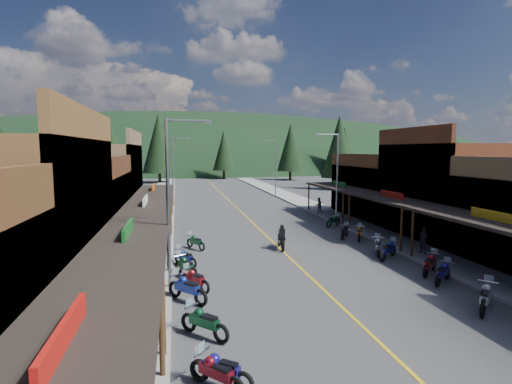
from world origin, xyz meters
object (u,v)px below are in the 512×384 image
pine_4 (291,147)px  bike_west_6 (186,265)px  shop_east_3 (387,191)px  bike_west_5 (195,278)px  pine_1 (97,147)px  pine_2 (159,143)px  bike_east_5 (430,263)px  pine_8 (73,154)px  pine_11 (339,146)px  bike_east_3 (486,296)px  bike_west_1 (216,371)px  bike_west_4 (187,287)px  streetlight_1 (174,168)px  bike_east_8 (359,232)px  streetlight_0 (171,196)px  pine_5 (338,145)px  pine_7 (65,147)px  streetlight_3 (275,165)px  bike_east_4 (443,272)px  bike_west_3 (204,321)px  shop_east_2 (453,191)px  bike_west_2 (221,368)px  pedestrian_east_a (423,240)px  bike_west_7 (185,257)px  rider_on_bike (281,239)px  bike_east_6 (388,249)px  shop_west_3 (92,186)px  pine_0 (3,151)px  bike_west_8 (196,241)px  streetlight_2 (336,174)px  pine_10 (111,149)px  bike_east_10 (333,220)px  pine_6 (397,150)px  bike_east_9 (345,231)px  pine_3 (224,150)px  shop_west_2 (62,215)px

pine_4 → bike_west_6: pine_4 is taller
shop_east_3 → bike_west_5: shop_east_3 is taller
pine_1 → pine_2: bearing=-40.6°
bike_east_5 → pine_8: bearing=170.7°
pine_11 → bike_east_3: size_ratio=5.45×
bike_west_1 → bike_west_4: 6.66m
streetlight_1 → bike_east_8: 24.44m
streetlight_0 → bike_east_5: size_ratio=3.70×
pine_5 → pine_7: 66.13m
streetlight_0 → streetlight_3: (13.90, 36.00, 0.00)m
pine_1 → bike_east_3: size_ratio=5.49×
bike_west_1 → bike_east_4: bike_east_4 is taller
bike_west_3 → shop_east_2: bearing=-9.7°
shop_east_3 → bike_west_2: 32.15m
pine_7 → pedestrian_east_a: bearing=-62.9°
bike_east_8 → bike_west_7: bearing=-134.3°
pine_2 → rider_on_bike: size_ratio=6.11×
bike_west_5 → bike_east_6: 12.12m
bike_west_5 → shop_west_3: bearing=78.7°
shop_east_3 → pine_0: 74.00m
bike_west_8 → rider_on_bike: (5.59, -1.00, 0.13)m
streetlight_2 → pine_11: bearing=66.5°
pine_1 → pine_10: 20.89m
bike_west_5 → bike_east_4: (12.03, -1.41, 0.01)m
shop_east_2 → bike_east_3: bearing=-122.6°
bike_west_2 → bike_east_10: bearing=8.6°
bike_west_5 → bike_east_5: 12.30m
pine_11 → bike_west_1: bearing=-116.2°
pine_7 → pine_5: bearing=-3.5°
pine_6 → bike_west_7: 84.66m
bike_west_2 → bike_east_9: size_ratio=1.00×
pine_0 → pine_3: (44.00, 4.00, 0.00)m
streetlight_0 → bike_east_4: size_ratio=3.90×
bike_west_3 → shop_west_2: bearing=78.3°
pine_6 → bike_west_6: 86.14m
streetlight_2 → pine_3: (-2.95, 58.00, 2.02)m
bike_east_9 → shop_east_2: bearing=29.7°
pine_5 → pine_2: bearing=-162.3°
pine_6 → bike_east_8: 73.96m
pine_1 → bike_east_6: size_ratio=5.80×
streetlight_0 → pine_2: 64.17m
bike_west_4 → bike_west_8: (0.80, 9.25, -0.12)m
streetlight_3 → bike_east_9: bearing=-93.0°
streetlight_0 → bike_east_8: (13.28, 7.86, -3.89)m
streetlight_1 → pedestrian_east_a: streetlight_1 is taller
shop_west_3 → bike_east_5: size_ratio=5.04×
shop_west_2 → streetlight_0: bearing=-48.5°
bike_west_2 → pedestrian_east_a: (13.93, 11.45, 0.42)m
bike_west_3 → bike_west_2: bearing=-128.4°
pine_0 → bike_west_5: (34.06, -68.38, -5.91)m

